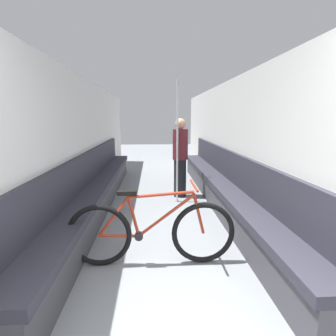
{
  "coord_description": "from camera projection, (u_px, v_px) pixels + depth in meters",
  "views": [
    {
      "loc": [
        -0.13,
        -0.75,
        1.57
      ],
      "look_at": [
        0.06,
        2.43,
        0.96
      ],
      "focal_mm": 28.0,
      "sensor_mm": 36.0,
      "label": 1
    }
  ],
  "objects": [
    {
      "name": "wall_left",
      "position": [
        80.0,
        145.0,
        4.33
      ],
      "size": [
        0.1,
        10.51,
        2.26
      ],
      "primitive_type": "cube",
      "color": "silver",
      "rests_on": "ground"
    },
    {
      "name": "wall_right",
      "position": [
        238.0,
        144.0,
        4.49
      ],
      "size": [
        0.1,
        10.51,
        2.26
      ],
      "primitive_type": "cube",
      "color": "silver",
      "rests_on": "ground"
    },
    {
      "name": "bench_seat_row_left",
      "position": [
        97.0,
        190.0,
        4.58
      ],
      "size": [
        0.42,
        6.24,
        1.0
      ],
      "color": "#3D3D42",
      "rests_on": "ground"
    },
    {
      "name": "bench_seat_row_right",
      "position": [
        222.0,
        188.0,
        4.71
      ],
      "size": [
        0.42,
        6.24,
        1.0
      ],
      "color": "#3D3D42",
      "rests_on": "ground"
    },
    {
      "name": "bicycle",
      "position": [
        152.0,
        232.0,
        2.8
      ],
      "size": [
        1.8,
        0.46,
        0.89
      ],
      "rotation": [
        0.0,
        0.0,
        -0.26
      ],
      "color": "black",
      "rests_on": "ground"
    },
    {
      "name": "grab_pole_near",
      "position": [
        177.0,
        145.0,
        4.81
      ],
      "size": [
        0.08,
        0.08,
        2.24
      ],
      "color": "gray",
      "rests_on": "ground"
    },
    {
      "name": "passenger_standing",
      "position": [
        180.0,
        157.0,
        5.2
      ],
      "size": [
        0.3,
        0.3,
        1.56
      ],
      "rotation": [
        0.0,
        0.0,
        0.13
      ],
      "color": "black",
      "rests_on": "ground"
    }
  ]
}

